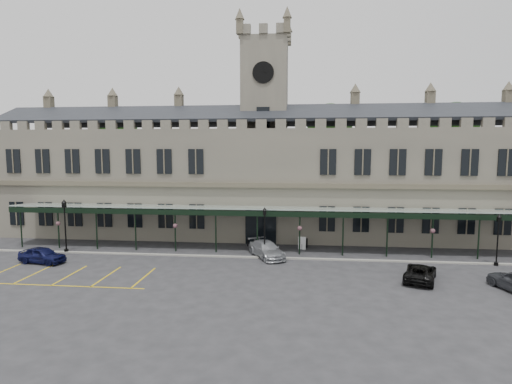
# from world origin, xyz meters

# --- Properties ---
(ground) EXTENTS (140.00, 140.00, 0.00)m
(ground) POSITION_xyz_m (0.00, 0.00, 0.00)
(ground) COLOR #29292C
(station_building) EXTENTS (60.00, 10.36, 17.30)m
(station_building) POSITION_xyz_m (0.00, 15.91, 6.47)
(station_building) COLOR #5F5B4F
(station_building) RESTS_ON ground
(clock_tower) EXTENTS (5.60, 5.60, 24.80)m
(clock_tower) POSITION_xyz_m (0.00, 16.00, 13.11)
(clock_tower) COLOR #5F5B4F
(clock_tower) RESTS_ON ground
(canopy) EXTENTS (50.00, 4.10, 4.30)m
(canopy) POSITION_xyz_m (0.00, 7.46, 2.40)
(canopy) COLOR #8C9E93
(canopy) RESTS_ON ground
(kerb) EXTENTS (60.00, 0.40, 0.12)m
(kerb) POSITION_xyz_m (0.00, 5.50, 0.06)
(kerb) COLOR gray
(kerb) RESTS_ON ground
(parking_markings) EXTENTS (16.00, 6.00, 0.01)m
(parking_markings) POSITION_xyz_m (-14.00, -1.50, 0.00)
(parking_markings) COLOR gold
(parking_markings) RESTS_ON ground
(tree_behind_left) EXTENTS (6.00, 6.00, 16.00)m
(tree_behind_left) POSITION_xyz_m (-22.00, 25.00, 12.81)
(tree_behind_left) COLOR #332314
(tree_behind_left) RESTS_ON ground
(tree_behind_mid) EXTENTS (6.00, 6.00, 16.00)m
(tree_behind_mid) POSITION_xyz_m (8.00, 25.00, 12.81)
(tree_behind_mid) COLOR #332314
(tree_behind_mid) RESTS_ON ground
(tree_behind_right) EXTENTS (6.00, 6.00, 16.00)m
(tree_behind_right) POSITION_xyz_m (24.00, 25.00, 12.81)
(tree_behind_right) COLOR #332314
(tree_behind_right) RESTS_ON ground
(lamp_post_left) EXTENTS (0.49, 0.49, 5.15)m
(lamp_post_left) POSITION_xyz_m (-18.26, 5.56, 3.06)
(lamp_post_left) COLOR black
(lamp_post_left) RESTS_ON ground
(lamp_post_mid) EXTENTS (0.44, 0.44, 4.70)m
(lamp_post_mid) POSITION_xyz_m (0.84, 5.40, 2.79)
(lamp_post_mid) COLOR black
(lamp_post_mid) RESTS_ON ground
(lamp_post_right) EXTENTS (0.42, 0.42, 4.46)m
(lamp_post_right) POSITION_xyz_m (20.65, 5.19, 2.65)
(lamp_post_right) COLOR black
(lamp_post_right) RESTS_ON ground
(traffic_cone) EXTENTS (0.43, 0.43, 0.68)m
(traffic_cone) POSITION_xyz_m (13.81, 2.01, 0.33)
(traffic_cone) COLOR #FB5607
(traffic_cone) RESTS_ON ground
(sign_board) EXTENTS (0.74, 0.22, 1.28)m
(sign_board) POSITION_xyz_m (4.25, 9.07, 0.62)
(sign_board) COLOR black
(sign_board) RESTS_ON ground
(bollard_left) EXTENTS (0.14, 0.14, 0.81)m
(bollard_left) POSITION_xyz_m (-1.24, 9.83, 0.41)
(bollard_left) COLOR black
(bollard_left) RESTS_ON ground
(bollard_right) EXTENTS (0.17, 0.17, 0.95)m
(bollard_right) POSITION_xyz_m (4.76, 9.90, 0.48)
(bollard_right) COLOR black
(bollard_right) RESTS_ON ground
(car_left_a) EXTENTS (4.38, 2.38, 1.41)m
(car_left_a) POSITION_xyz_m (-18.30, 1.99, 0.71)
(car_left_a) COLOR #0C0F38
(car_left_a) RESTS_ON ground
(car_taxi) EXTENTS (4.19, 5.35, 1.45)m
(car_taxi) POSITION_xyz_m (1.00, 5.86, 0.72)
(car_taxi) COLOR #9FA2A7
(car_taxi) RESTS_ON ground
(car_van) EXTENTS (3.56, 4.96, 1.25)m
(car_van) POSITION_xyz_m (13.00, 0.46, 0.63)
(car_van) COLOR black
(car_van) RESTS_ON ground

